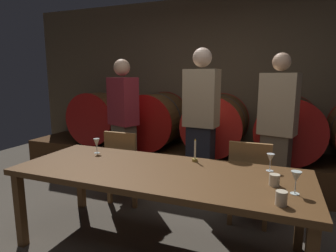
{
  "coord_description": "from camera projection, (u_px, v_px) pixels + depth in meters",
  "views": [
    {
      "loc": [
        0.81,
        -1.83,
        1.51
      ],
      "look_at": [
        -0.23,
        0.81,
        1.0
      ],
      "focal_mm": 30.2,
      "sensor_mm": 36.0,
      "label": 1
    }
  ],
  "objects": [
    {
      "name": "cup_left",
      "position": [
        274.0,
        180.0,
        2.04
      ],
      "size": [
        0.07,
        0.07,
        0.08
      ],
      "primitive_type": "cylinder",
      "color": "beige",
      "rests_on": "dining_table"
    },
    {
      "name": "wine_glass_left",
      "position": [
        97.0,
        143.0,
        2.89
      ],
      "size": [
        0.06,
        0.06,
        0.15
      ],
      "color": "silver",
      "rests_on": "dining_table"
    },
    {
      "name": "wine_barrel_left",
      "position": [
        156.0,
        120.0,
        4.3
      ],
      "size": [
        0.82,
        0.81,
        0.82
      ],
      "color": "brown",
      "rests_on": "barrel_shelf"
    },
    {
      "name": "guest_center",
      "position": [
        201.0,
        125.0,
        3.3
      ],
      "size": [
        0.4,
        0.28,
        1.82
      ],
      "rotation": [
        0.0,
        0.0,
        3.04
      ],
      "color": "black",
      "rests_on": "ground"
    },
    {
      "name": "barrel_shelf",
      "position": [
        214.0,
        166.0,
        4.08
      ],
      "size": [
        6.11,
        0.9,
        0.44
      ],
      "primitive_type": "cube",
      "color": "#4C2D16",
      "rests_on": "ground"
    },
    {
      "name": "chair_right",
      "position": [
        250.0,
        178.0,
        2.86
      ],
      "size": [
        0.41,
        0.41,
        0.88
      ],
      "rotation": [
        0.0,
        0.0,
        3.16
      ],
      "color": "olive",
      "rests_on": "ground"
    },
    {
      "name": "dining_table",
      "position": [
        158.0,
        177.0,
        2.4
      ],
      "size": [
        2.46,
        0.94,
        0.72
      ],
      "color": "brown",
      "rests_on": "ground"
    },
    {
      "name": "guest_right",
      "position": [
        277.0,
        132.0,
        3.12
      ],
      "size": [
        0.43,
        0.33,
        1.75
      ],
      "rotation": [
        0.0,
        0.0,
        2.88
      ],
      "color": "brown",
      "rests_on": "ground"
    },
    {
      "name": "cup_right",
      "position": [
        281.0,
        198.0,
        1.73
      ],
      "size": [
        0.07,
        0.07,
        0.09
      ],
      "primitive_type": "cylinder",
      "color": "beige",
      "rests_on": "dining_table"
    },
    {
      "name": "wine_glass_center",
      "position": [
        270.0,
        159.0,
        2.34
      ],
      "size": [
        0.06,
        0.06,
        0.15
      ],
      "color": "white",
      "rests_on": "dining_table"
    },
    {
      "name": "wine_barrel_right",
      "position": [
        289.0,
        128.0,
        3.63
      ],
      "size": [
        0.82,
        0.81,
        0.82
      ],
      "color": "#513319",
      "rests_on": "barrel_shelf"
    },
    {
      "name": "wine_barrel_center",
      "position": [
        216.0,
        124.0,
        3.96
      ],
      "size": [
        0.82,
        0.81,
        0.82
      ],
      "color": "brown",
      "rests_on": "barrel_shelf"
    },
    {
      "name": "back_wall",
      "position": [
        224.0,
        87.0,
        4.39
      ],
      "size": [
        6.79,
        0.24,
        2.66
      ],
      "primitive_type": "cube",
      "color": "brown",
      "rests_on": "ground"
    },
    {
      "name": "guest_left",
      "position": [
        123.0,
        123.0,
        3.75
      ],
      "size": [
        0.44,
        0.37,
        1.72
      ],
      "rotation": [
        0.0,
        0.0,
        2.74
      ],
      "color": "brown",
      "rests_on": "ground"
    },
    {
      "name": "wine_barrel_far_left",
      "position": [
        103.0,
        117.0,
        4.64
      ],
      "size": [
        0.82,
        0.81,
        0.82
      ],
      "color": "brown",
      "rests_on": "barrel_shelf"
    },
    {
      "name": "candle_center",
      "position": [
        195.0,
        155.0,
        2.62
      ],
      "size": [
        0.05,
        0.05,
        0.22
      ],
      "color": "olive",
      "rests_on": "dining_table"
    },
    {
      "name": "wine_glass_right",
      "position": [
        296.0,
        178.0,
        1.88
      ],
      "size": [
        0.07,
        0.07,
        0.16
      ],
      "color": "silver",
      "rests_on": "dining_table"
    },
    {
      "name": "chair_left",
      "position": [
        125.0,
        163.0,
        3.35
      ],
      "size": [
        0.4,
        0.4,
        0.88
      ],
      "rotation": [
        0.0,
        0.0,
        3.13
      ],
      "color": "olive",
      "rests_on": "ground"
    }
  ]
}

